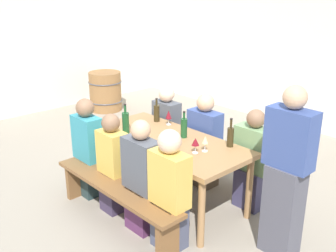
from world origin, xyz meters
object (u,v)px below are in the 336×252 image
bench_near (115,194)px  wine_bottle_3 (126,123)px  bench_far (211,154)px  seated_guest_near_3 (170,193)px  wine_glass_2 (205,141)px  seated_guest_far_2 (253,163)px  standing_host (286,177)px  wine_barrel (105,91)px  tasting_table (168,146)px  wine_bottle_0 (157,113)px  seated_guest_far_0 (167,130)px  seated_guest_near_0 (88,150)px  wine_glass_0 (169,115)px  wine_glass_1 (195,142)px  seated_guest_near_1 (113,166)px  wine_bottle_2 (184,127)px  seated_guest_far_1 (204,143)px  seated_guest_near_2 (142,180)px  wine_bottle_1 (230,136)px

bench_near → wine_bottle_3: (-0.44, 0.49, 0.53)m
bench_far → seated_guest_near_3: bearing=-63.7°
bench_near → wine_glass_2: bearing=56.7°
bench_near → seated_guest_far_2: bearing=60.9°
standing_host → wine_barrel: 4.97m
tasting_table → bench_near: 0.79m
wine_bottle_0 → wine_barrel: bearing=157.8°
bench_near → wine_glass_2: size_ratio=10.72×
seated_guest_near_3 → seated_guest_far_2: 1.15m
tasting_table → seated_guest_far_0: bearing=138.5°
wine_glass_2 → seated_guest_near_0: bearing=-153.3°
wine_glass_0 → wine_glass_1: bearing=-25.5°
wine_bottle_3 → wine_glass_1: size_ratio=2.16×
seated_guest_near_0 → wine_bottle_3: bearing=-39.8°
seated_guest_near_1 → seated_guest_near_3: (0.88, 0.00, 0.03)m
wine_glass_1 → seated_guest_far_2: bearing=68.1°
seated_guest_far_0 → seated_guest_far_2: 1.37m
wine_bottle_3 → standing_host: size_ratio=0.22×
wine_glass_2 → wine_barrel: wine_glass_2 is taller
bench_near → wine_bottle_2: wine_bottle_2 is taller
seated_guest_far_1 → wine_barrel: (-3.40, 0.89, -0.17)m
bench_near → seated_guest_far_0: (-0.65, 1.30, 0.18)m
wine_glass_0 → wine_glass_1: 0.89m
wine_bottle_0 → seated_guest_near_2: 1.21m
wine_bottle_2 → wine_bottle_3: (-0.52, -0.40, 0.02)m
standing_host → wine_barrel: bearing=-15.7°
wine_bottle_3 → wine_glass_1: bearing=11.0°
seated_guest_near_0 → seated_guest_near_3: 1.37m
standing_host → bench_near: bearing=31.5°
wine_bottle_2 → wine_bottle_3: 0.66m
bench_near → wine_glass_0: bearing=107.9°
tasting_table → seated_guest_near_3: 0.87m
wine_glass_1 → bench_far: bearing=120.7°
seated_guest_near_0 → seated_guest_near_2: seated_guest_near_0 is taller
seated_guest_near_1 → seated_guest_far_0: seated_guest_far_0 is taller
seated_guest_near_2 → tasting_table: bearing=23.1°
wine_glass_2 → seated_guest_near_3: (0.14, -0.62, -0.30)m
wine_bottle_2 → seated_guest_far_2: bearing=32.7°
seated_guest_far_1 → wine_barrel: size_ratio=1.54×
bench_near → seated_guest_near_2: seated_guest_near_2 is taller
bench_far → seated_guest_far_0: bearing=-167.0°
seated_guest_near_1 → wine_barrel: seated_guest_near_1 is taller
seated_guest_far_0 → seated_guest_near_3: bearing=48.4°
wine_bottle_0 → bench_far: bearing=38.6°
seated_guest_near_3 → seated_guest_far_2: bearing=-4.0°
seated_guest_near_1 → wine_barrel: bearing=57.0°
wine_bottle_1 → seated_guest_far_2: 0.43m
tasting_table → wine_glass_1: wine_glass_1 is taller
wine_glass_2 → wine_bottle_2: bearing=164.0°
seated_guest_near_2 → standing_host: 1.35m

